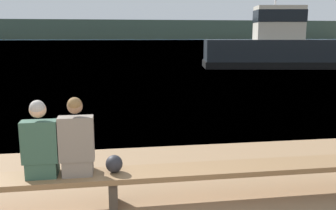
% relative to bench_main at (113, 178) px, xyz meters
% --- Properties ---
extents(water_surface, '(240.00, 240.00, 0.00)m').
position_rel_bench_main_xyz_m(water_surface, '(-0.22, 122.65, -0.40)').
color(water_surface, teal).
rests_on(water_surface, ground).
extents(far_shoreline, '(600.00, 12.00, 9.31)m').
position_rel_bench_main_xyz_m(far_shoreline, '(-0.22, 186.30, 4.25)').
color(far_shoreline, '#384233').
rests_on(far_shoreline, ground).
extents(bench_main, '(8.27, 0.54, 0.48)m').
position_rel_bench_main_xyz_m(bench_main, '(0.00, 0.00, 0.00)').
color(bench_main, brown).
rests_on(bench_main, ground).
extents(person_left, '(0.46, 0.39, 1.04)m').
position_rel_bench_main_xyz_m(person_left, '(-0.93, 0.01, 0.53)').
color(person_left, '#2D4C3D').
rests_on(person_left, bench_main).
extents(person_right, '(0.46, 0.38, 1.07)m').
position_rel_bench_main_xyz_m(person_right, '(-0.46, 0.01, 0.53)').
color(person_right, '#70665B').
rests_on(person_right, bench_main).
extents(shopping_bag, '(0.23, 0.24, 0.24)m').
position_rel_bench_main_xyz_m(shopping_bag, '(0.03, 0.02, 0.20)').
color(shopping_bag, '#232328').
rests_on(shopping_bag, bench_main).
extents(tugboat_red, '(9.92, 4.75, 7.68)m').
position_rel_bench_main_xyz_m(tugboat_red, '(11.53, 20.46, 0.95)').
color(tugboat_red, black).
rests_on(tugboat_red, water_surface).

